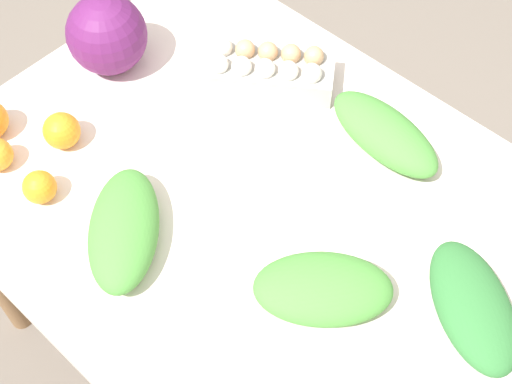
{
  "coord_description": "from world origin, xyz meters",
  "views": [
    {
      "loc": [
        0.53,
        -0.58,
        1.92
      ],
      "look_at": [
        0.0,
        0.0,
        0.78
      ],
      "focal_mm": 50.0,
      "sensor_mm": 36.0,
      "label": 1
    }
  ],
  "objects": [
    {
      "name": "orange_3",
      "position": [
        -0.39,
        -0.17,
        0.8
      ],
      "size": [
        0.08,
        0.08,
        0.08
      ],
      "primitive_type": "sphere",
      "color": "orange",
      "rests_on": "dining_table"
    },
    {
      "name": "ground_plane",
      "position": [
        0.0,
        0.0,
        0.0
      ],
      "size": [
        8.0,
        8.0,
        0.0
      ],
      "primitive_type": "plane",
      "color": "#70665B"
    },
    {
      "name": "greens_bunch_kale",
      "position": [
        0.45,
        0.07,
        0.8
      ],
      "size": [
        0.29,
        0.26,
        0.07
      ],
      "primitive_type": "ellipsoid",
      "rotation": [
        0.0,
        0.0,
        5.65
      ],
      "color": "#337538",
      "rests_on": "dining_table"
    },
    {
      "name": "cabbage_purple",
      "position": [
        -0.49,
        0.05,
        0.85
      ],
      "size": [
        0.18,
        0.18,
        0.18
      ],
      "primitive_type": "sphere",
      "color": "#601E5B",
      "rests_on": "dining_table"
    },
    {
      "name": "greens_bunch_beet_tops",
      "position": [
        0.23,
        -0.08,
        0.8
      ],
      "size": [
        0.28,
        0.27,
        0.07
      ],
      "primitive_type": "ellipsoid",
      "rotation": [
        0.0,
        0.0,
        3.87
      ],
      "color": "#4C933D",
      "rests_on": "dining_table"
    },
    {
      "name": "egg_carton",
      "position": [
        -0.19,
        0.24,
        0.8
      ],
      "size": [
        0.31,
        0.26,
        0.09
      ],
      "rotation": [
        0.0,
        0.0,
        0.61
      ],
      "color": "#A8A8A3",
      "rests_on": "dining_table"
    },
    {
      "name": "orange_4",
      "position": [
        -0.31,
        -0.28,
        0.79
      ],
      "size": [
        0.07,
        0.07,
        0.07
      ],
      "primitive_type": "sphere",
      "color": "orange",
      "rests_on": "dining_table"
    },
    {
      "name": "dining_table",
      "position": [
        0.0,
        0.0,
        0.66
      ],
      "size": [
        1.24,
        0.92,
        0.76
      ],
      "color": "silver",
      "rests_on": "ground_plane"
    },
    {
      "name": "greens_bunch_chard",
      "position": [
        0.1,
        0.27,
        0.8
      ],
      "size": [
        0.28,
        0.15,
        0.08
      ],
      "primitive_type": "ellipsoid",
      "rotation": [
        0.0,
        0.0,
        3.01
      ],
      "color": "#4C933D",
      "rests_on": "dining_table"
    },
    {
      "name": "greens_bunch_dandelion",
      "position": [
        -0.11,
        -0.24,
        0.8
      ],
      "size": [
        0.28,
        0.29,
        0.08
      ],
      "primitive_type": "ellipsoid",
      "rotation": [
        0.0,
        0.0,
        2.33
      ],
      "color": "#4C933D",
      "rests_on": "dining_table"
    }
  ]
}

